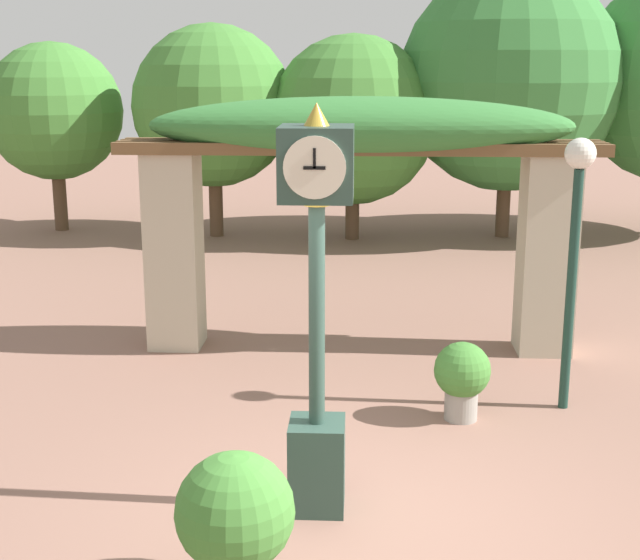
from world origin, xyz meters
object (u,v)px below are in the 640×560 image
at_px(potted_plant_near_right, 235,516).
at_px(pedestal_clock, 317,305).
at_px(potted_plant_near_left, 462,376).
at_px(lamp_post, 576,219).

bearing_deg(potted_plant_near_right, pedestal_clock, 69.43).
bearing_deg(pedestal_clock, potted_plant_near_left, 54.49).
height_order(pedestal_clock, potted_plant_near_right, pedestal_clock).
distance_m(potted_plant_near_right, lamp_post, 4.80).
height_order(pedestal_clock, lamp_post, pedestal_clock).
bearing_deg(pedestal_clock, potted_plant_near_right, -110.57).
bearing_deg(potted_plant_near_left, pedestal_clock, -125.51).
distance_m(pedestal_clock, potted_plant_near_left, 2.64).
bearing_deg(lamp_post, pedestal_clock, -137.32).
xyz_separation_m(pedestal_clock, potted_plant_near_left, (1.35, 1.90, -1.24)).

